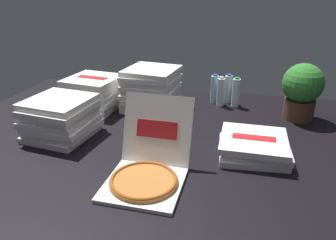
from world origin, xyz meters
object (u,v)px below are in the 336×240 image
water_bottle_0 (236,93)px  water_bottle_3 (221,92)px  potted_plant (302,89)px  water_bottle_1 (228,89)px  pizza_stack_center_near (61,118)px  pizza_stack_right_near (254,146)px  water_bottle_2 (214,89)px  open_pizza_box (147,168)px  pizza_stack_left_far (94,93)px  pizza_stack_left_near (151,89)px

water_bottle_0 → water_bottle_3: 0.12m
water_bottle_0 → potted_plant: potted_plant is taller
potted_plant → water_bottle_1: bearing=157.2°
water_bottle_0 → pizza_stack_center_near: bearing=-141.9°
pizza_stack_right_near → water_bottle_3: bearing=109.5°
pizza_stack_center_near → water_bottle_2: (0.92, 0.92, -0.01)m
open_pizza_box → pizza_stack_left_far: size_ratio=1.20×
pizza_stack_right_near → water_bottle_2: size_ratio=1.73×
pizza_stack_left_near → pizza_stack_right_near: pizza_stack_left_near is taller
water_bottle_2 → water_bottle_3: bearing=-47.5°
pizza_stack_center_near → water_bottle_2: pizza_stack_center_near is taller
pizza_stack_left_far → water_bottle_2: pizza_stack_left_far is taller
open_pizza_box → potted_plant: (0.87, 1.07, 0.16)m
water_bottle_0 → water_bottle_1: bearing=130.2°
pizza_stack_right_near → potted_plant: 0.75m
pizza_stack_left_far → potted_plant: size_ratio=1.03×
pizza_stack_left_far → water_bottle_1: (1.06, 0.41, -0.01)m
water_bottle_1 → water_bottle_2: 0.12m
pizza_stack_center_near → water_bottle_3: (0.98, 0.85, -0.01)m
pizza_stack_left_near → pizza_stack_left_far: bearing=-167.4°
open_pizza_box → pizza_stack_center_near: open_pizza_box is taller
pizza_stack_left_far → pizza_stack_left_near: (0.46, 0.10, 0.04)m
water_bottle_2 → pizza_stack_left_far: bearing=-158.1°
open_pizza_box → pizza_stack_left_near: (-0.28, 1.00, 0.10)m
pizza_stack_left_near → water_bottle_3: bearing=21.2°
pizza_stack_center_near → pizza_stack_left_far: bearing=92.6°
pizza_stack_left_far → water_bottle_0: bearing=16.2°
pizza_stack_center_near → water_bottle_0: size_ratio=1.81×
pizza_stack_left_near → water_bottle_0: size_ratio=1.78×
water_bottle_1 → water_bottle_2: bearing=-164.8°
pizza_stack_right_near → pizza_stack_center_near: pizza_stack_center_near is taller
pizza_stack_left_near → water_bottle_1: size_ratio=1.78×
pizza_stack_right_near → water_bottle_0: water_bottle_0 is taller
pizza_stack_center_near → potted_plant: size_ratio=1.06×
pizza_stack_center_near → water_bottle_1: 1.40m
water_bottle_3 → pizza_stack_center_near: bearing=-139.0°
water_bottle_1 → potted_plant: potted_plant is taller
pizza_stack_center_near → water_bottle_2: bearing=44.9°
pizza_stack_right_near → potted_plant: potted_plant is taller
pizza_stack_left_far → water_bottle_3: bearing=17.4°
pizza_stack_left_far → water_bottle_3: size_ratio=1.76×
water_bottle_2 → water_bottle_3: 0.09m
water_bottle_3 → water_bottle_0: bearing=6.7°
pizza_stack_left_near → potted_plant: size_ratio=1.05×
open_pizza_box → potted_plant: 1.39m
potted_plant → water_bottle_2: bearing=163.2°
pizza_stack_right_near → pizza_stack_center_near: 1.26m
water_bottle_2 → potted_plant: 0.70m
open_pizza_box → water_bottle_3: open_pizza_box is taller
water_bottle_2 → pizza_stack_right_near: bearing=-68.3°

